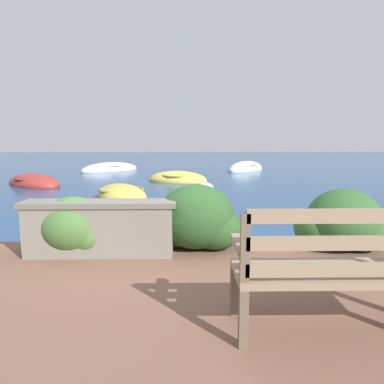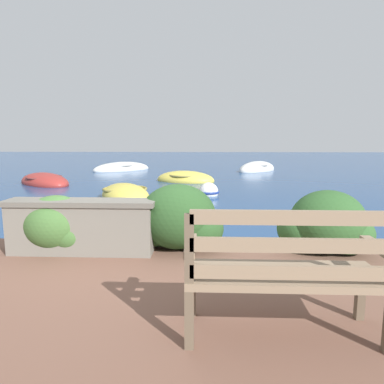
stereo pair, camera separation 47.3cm
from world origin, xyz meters
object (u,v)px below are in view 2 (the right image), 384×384
object	(u,v)px
rowboat_mid	(45,182)
mooring_buoy	(209,192)
park_bench	(285,270)
rowboat_nearest	(125,195)
rowboat_distant	(122,169)
rowboat_far	(185,180)
rowboat_outer	(257,170)

from	to	relation	value
rowboat_mid	mooring_buoy	size ratio (longest dim) A/B	4.63
park_bench	rowboat_nearest	bearing A→B (deg)	104.15
park_bench	rowboat_mid	distance (m)	11.58
rowboat_nearest	rowboat_distant	xyz separation A→B (m)	(-2.10, 8.16, 0.01)
park_bench	rowboat_nearest	size ratio (longest dim) A/B	0.51
rowboat_far	mooring_buoy	distance (m)	3.42
rowboat_nearest	rowboat_far	distance (m)	3.94
rowboat_nearest	rowboat_outer	size ratio (longest dim) A/B	0.99
rowboat_far	rowboat_nearest	bearing A→B (deg)	89.10
park_bench	rowboat_far	world-z (taller)	park_bench
rowboat_nearest	rowboat_distant	bearing A→B (deg)	169.94
rowboat_nearest	park_bench	bearing A→B (deg)	-3.02
rowboat_far	rowboat_distant	size ratio (longest dim) A/B	0.84
park_bench	rowboat_far	distance (m)	10.81
rowboat_outer	rowboat_distant	world-z (taller)	rowboat_outer
rowboat_mid	rowboat_distant	xyz separation A→B (m)	(1.44, 5.51, 0.00)
rowboat_mid	rowboat_far	world-z (taller)	rowboat_mid
rowboat_far	rowboat_distant	distance (m)	5.72
rowboat_distant	park_bench	bearing A→B (deg)	65.24
park_bench	rowboat_outer	bearing A→B (deg)	74.96
rowboat_far	rowboat_distant	world-z (taller)	rowboat_distant
mooring_buoy	park_bench	bearing A→B (deg)	-86.47
rowboat_nearest	rowboat_far	bearing A→B (deg)	133.95
park_bench	rowboat_nearest	world-z (taller)	park_bench
rowboat_far	rowboat_outer	size ratio (longest dim) A/B	0.98
rowboat_far	rowboat_outer	world-z (taller)	rowboat_outer
rowboat_mid	park_bench	bearing A→B (deg)	162.91
rowboat_outer	rowboat_distant	bearing A→B (deg)	132.29
rowboat_mid	mooring_buoy	distance (m)	6.28
park_bench	rowboat_distant	bearing A→B (deg)	100.44
park_bench	mooring_buoy	xyz separation A→B (m)	(-0.46, 7.39, -0.61)
rowboat_mid	rowboat_nearest	bearing A→B (deg)	-176.94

